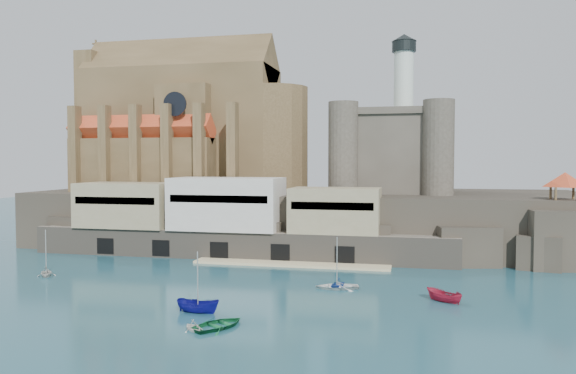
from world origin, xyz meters
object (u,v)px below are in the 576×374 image
(church, at_px, (190,129))
(pavilion, at_px, (565,181))
(boat_1, at_px, (193,331))
(boat_2, at_px, (198,313))
(castle_keep, at_px, (392,147))

(church, xyz_separation_m, pavilion, (66.13, -15.85, -9.40))
(church, height_order, boat_1, church)
(pavilion, relative_size, boat_2, 1.33)
(boat_1, bearing_deg, church, 63.89)
(church, relative_size, boat_2, 9.75)
(boat_1, height_order, boat_2, boat_2)
(church, distance_m, boat_1, 66.62)
(castle_keep, distance_m, boat_2, 57.22)
(pavilion, bearing_deg, church, 166.52)
(church, height_order, pavilion, church)
(castle_keep, xyz_separation_m, boat_2, (-17.76, -51.21, -18.31))
(castle_keep, xyz_separation_m, boat_1, (-15.83, -57.14, -18.31))
(church, distance_m, boat_2, 60.80)
(church, height_order, boat_2, church)
(church, distance_m, castle_keep, 40.39)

